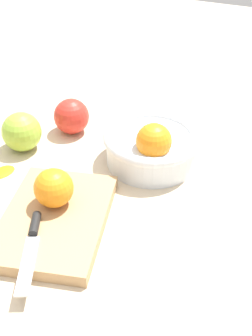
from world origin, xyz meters
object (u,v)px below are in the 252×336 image
orange_on_board (54,188)px  apple_front_left (22,132)px  cutting_board (55,220)px  knife (32,240)px  bowl (152,146)px  apple_front_left_2 (71,116)px

orange_on_board → apple_front_left: bearing=-131.5°
cutting_board → knife: size_ratio=1.58×
cutting_board → knife: 0.07m
orange_on_board → knife: bearing=8.8°
cutting_board → apple_front_left: (-0.17, -0.18, 0.03)m
bowl → cutting_board: size_ratio=0.80×
orange_on_board → bowl: bearing=154.6°
orange_on_board → apple_front_left: size_ratio=0.82×
cutting_board → orange_on_board: (-0.03, -0.01, 0.04)m
bowl → apple_front_left: (0.06, -0.26, -0.00)m
orange_on_board → apple_front_left_2: orange_on_board is taller
cutting_board → apple_front_left: apple_front_left is taller
bowl → apple_front_left: 0.27m
knife → apple_front_left: apple_front_left is taller
orange_on_board → apple_front_left_2: bearing=-156.9°
orange_on_board → apple_front_left_2: (-0.24, -0.10, -0.02)m
bowl → apple_front_left_2: (-0.04, -0.20, -0.00)m
cutting_board → apple_front_left: 0.25m
apple_front_left → apple_front_left_2: size_ratio=1.05×
bowl → orange_on_board: 0.22m
apple_front_left → apple_front_left_2: 0.11m
orange_on_board → apple_front_left: orange_on_board is taller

